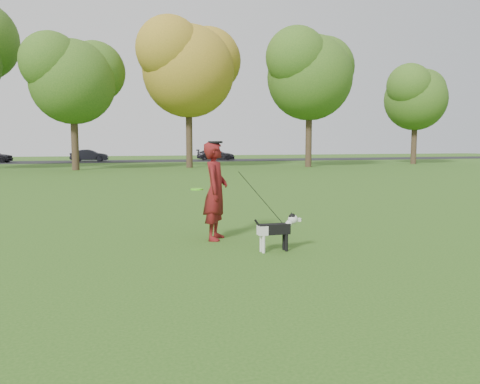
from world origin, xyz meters
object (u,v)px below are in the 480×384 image
object	(u,v)px
man	(216,191)
car_right	(216,155)
car_mid	(89,156)
dog	(278,228)

from	to	relation	value
man	car_right	distance (m)	40.62
car_mid	car_right	world-z (taller)	car_right
car_mid	dog	bearing A→B (deg)	-166.77
dog	car_right	world-z (taller)	car_right
dog	car_right	distance (m)	41.67
car_right	car_mid	bearing A→B (deg)	105.44
man	car_right	size ratio (longest dim) A/B	0.46
man	car_mid	bearing A→B (deg)	29.74
dog	car_right	bearing A→B (deg)	77.87
man	car_mid	size ratio (longest dim) A/B	0.53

